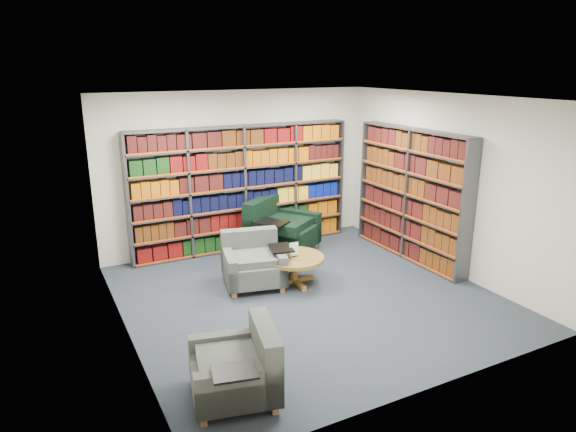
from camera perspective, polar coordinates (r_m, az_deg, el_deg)
name	(u,v)px	position (r m, az deg, el deg)	size (l,w,h in m)	color
room_shell	(308,203)	(7.02, 2.25, 1.51)	(5.02, 5.02, 2.82)	#1B212D
bookshelf_back	(243,189)	(9.14, -5.03, 3.04)	(4.00, 0.28, 2.20)	#47494F
bookshelf_right	(411,195)	(8.89, 13.54, 2.26)	(0.28, 2.50, 2.20)	#47494F
chair_teal_left	(253,263)	(7.82, -3.95, -5.28)	(1.11, 1.03, 0.79)	#0C2036
chair_green_right	(278,231)	(9.11, -1.14, -1.64)	(1.44, 1.44, 0.94)	black
chair_teal_front	(242,370)	(5.33, -5.14, -16.64)	(1.00, 1.07, 0.76)	#0C2036
coffee_table	(294,262)	(7.78, 0.64, -5.12)	(0.93, 0.93, 0.65)	brown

